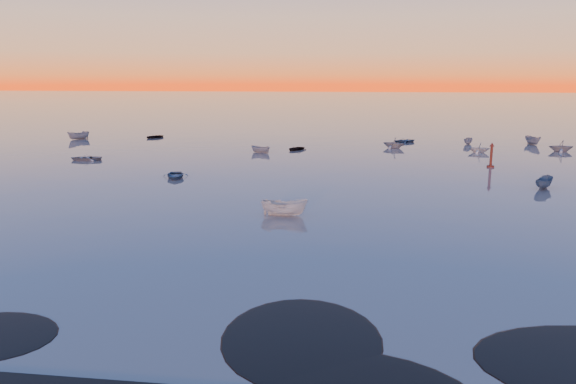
# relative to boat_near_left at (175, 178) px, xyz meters

# --- Properties ---
(ground) EXTENTS (600.00, 600.00, 0.00)m
(ground) POSITION_rel_boat_near_left_xyz_m (14.15, 60.09, 0.00)
(ground) COLOR #645953
(ground) RESTS_ON ground
(mud_lobes) EXTENTS (140.00, 6.00, 0.07)m
(mud_lobes) POSITION_rel_boat_near_left_xyz_m (14.15, -40.91, 0.01)
(mud_lobes) COLOR black
(mud_lobes) RESTS_ON ground
(moored_fleet) EXTENTS (124.00, 58.00, 1.20)m
(moored_fleet) POSITION_rel_boat_near_left_xyz_m (14.15, 13.09, 0.00)
(moored_fleet) COLOR silver
(moored_fleet) RESTS_ON ground
(boat_near_left) EXTENTS (4.37, 2.73, 1.02)m
(boat_near_left) POSITION_rel_boat_near_left_xyz_m (0.00, 0.00, 0.00)
(boat_near_left) COLOR #374E69
(boat_near_left) RESTS_ON ground
(boat_near_center) EXTENTS (1.77, 4.06, 1.40)m
(boat_near_center) POSITION_rel_boat_near_left_xyz_m (14.98, -15.91, 0.00)
(boat_near_center) COLOR silver
(boat_near_center) RESTS_ON ground
(channel_marker) EXTENTS (0.93, 0.93, 3.31)m
(channel_marker) POSITION_rel_boat_near_left_xyz_m (37.94, 13.01, 1.31)
(channel_marker) COLOR #4B1810
(channel_marker) RESTS_ON ground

